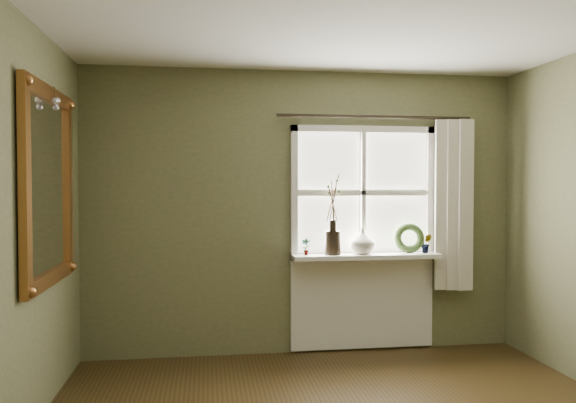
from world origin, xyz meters
The scene contains 12 objects.
wall_back centered at (0.00, 2.30, 1.30)m, with size 4.00×0.10×2.60m, color #676844.
window_frame centered at (0.55, 2.23, 1.48)m, with size 1.36×0.06×1.24m.
window_sill centered at (0.55, 2.12, 0.90)m, with size 1.36×0.26×0.04m, color white.
window_apron centered at (0.55, 2.23, 0.46)m, with size 1.36×0.04×0.88m, color white.
dark_jug centered at (0.24, 2.12, 1.03)m, with size 0.15×0.15×0.22m, color black.
cream_vase centered at (0.52, 2.12, 1.04)m, with size 0.23×0.23×0.24m, color beige.
wreath centered at (0.98, 2.16, 1.03)m, with size 0.28×0.28×0.07m, color #2B401C.
potted_plant_left centered at (-0.01, 2.12, 1.00)m, with size 0.08×0.05×0.15m, color #2B401C.
potted_plant_right centered at (1.13, 2.12, 1.01)m, with size 0.10×0.08×0.18m, color #2B401C.
curtain centered at (1.39, 2.13, 1.37)m, with size 0.36×0.12×1.59m, color beige.
curtain_rod centered at (0.65, 2.17, 2.18)m, with size 0.03×0.03×1.84m, color black.
gilt_mirror centered at (-1.96, 1.18, 1.55)m, with size 0.10×1.14×1.36m.
Camera 1 is at (-0.89, -2.85, 1.55)m, focal length 35.00 mm.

